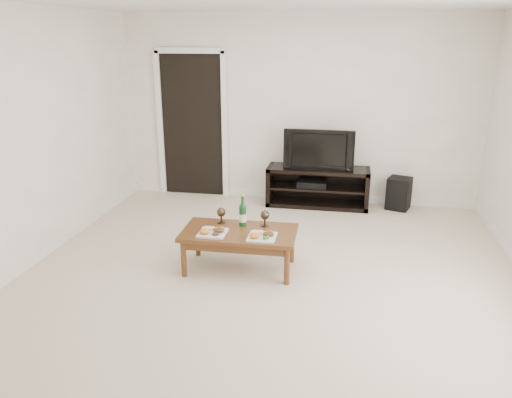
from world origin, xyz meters
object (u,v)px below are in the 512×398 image
object	(u,v)px
media_console	(318,187)
television	(319,148)
subwoofer	(399,193)
coffee_table	(239,250)

from	to	relation	value
media_console	television	size ratio (longest dim) A/B	1.48
subwoofer	coffee_table	xyz separation A→B (m)	(-1.76, -2.23, -0.01)
media_console	coffee_table	bearing A→B (deg)	-106.79
television	subwoofer	world-z (taller)	television
television	coffee_table	bearing A→B (deg)	-106.42
media_console	television	xyz separation A→B (m)	(0.00, 0.00, 0.55)
subwoofer	television	bearing A→B (deg)	-157.97
subwoofer	coffee_table	bearing A→B (deg)	-109.93
television	subwoofer	distance (m)	1.27
coffee_table	subwoofer	bearing A→B (deg)	51.69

